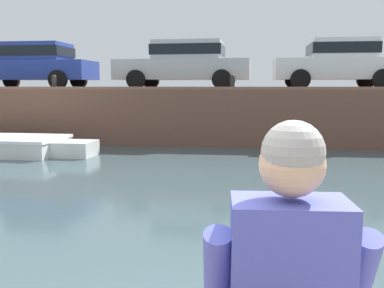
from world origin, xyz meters
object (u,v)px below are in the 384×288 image
(car_leftmost_blue, at_px, (34,64))
(mooring_bollard_west, at_px, (54,81))
(car_left_inner_silver, at_px, (185,63))
(car_centre_white, at_px, (338,62))
(mooring_bollard_mid, at_px, (232,81))

(car_leftmost_blue, bearing_deg, mooring_bollard_west, -46.69)
(car_left_inner_silver, relative_size, mooring_bollard_west, 9.99)
(car_centre_white, bearing_deg, mooring_bollard_mid, -156.51)
(car_left_inner_silver, xyz_separation_m, mooring_bollard_west, (-3.90, -1.42, -0.61))
(car_leftmost_blue, xyz_separation_m, mooring_bollard_mid, (6.82, -1.42, -0.61))
(mooring_bollard_west, bearing_deg, car_left_inner_silver, 20.03)
(car_left_inner_silver, relative_size, mooring_bollard_mid, 9.99)
(mooring_bollard_west, relative_size, mooring_bollard_mid, 1.00)
(car_centre_white, bearing_deg, mooring_bollard_west, -170.76)
(car_centre_white, relative_size, mooring_bollard_mid, 8.62)
(car_leftmost_blue, distance_m, car_centre_white, 10.10)
(mooring_bollard_west, height_order, mooring_bollard_mid, same)
(mooring_bollard_west, bearing_deg, car_leftmost_blue, 133.31)
(car_leftmost_blue, relative_size, mooring_bollard_mid, 9.48)
(car_leftmost_blue, xyz_separation_m, car_left_inner_silver, (5.24, -0.00, 0.00))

